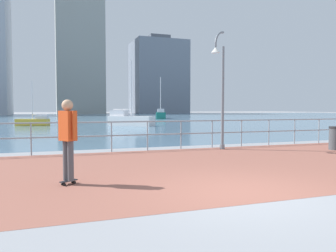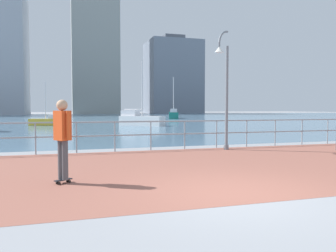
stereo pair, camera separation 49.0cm
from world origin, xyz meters
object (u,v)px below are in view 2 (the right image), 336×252
(skateboarder, at_px, (63,133))
(sailboat_teal, at_px, (173,115))
(lamppost, at_px, (224,84))
(sailboat_ivory, at_px, (47,121))
(sailboat_white, at_px, (141,120))

(skateboarder, distance_m, sailboat_teal, 46.65)
(lamppost, relative_size, sailboat_ivory, 1.12)
(lamppost, relative_size, sailboat_teal, 0.70)
(sailboat_teal, bearing_deg, skateboarder, -110.54)
(sailboat_white, bearing_deg, sailboat_ivory, 160.19)
(skateboarder, height_order, sailboat_teal, sailboat_teal)
(skateboarder, xyz_separation_m, sailboat_ivory, (-1.84, 26.35, -0.71))
(skateboarder, bearing_deg, sailboat_white, 74.05)
(lamppost, relative_size, sailboat_white, 0.78)
(skateboarder, relative_size, sailboat_teal, 0.28)
(lamppost, distance_m, sailboat_ivory, 23.44)
(skateboarder, bearing_deg, sailboat_teal, 69.46)
(skateboarder, relative_size, sailboat_white, 0.30)
(skateboarder, bearing_deg, lamppost, 36.03)
(skateboarder, distance_m, sailboat_ivory, 26.42)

